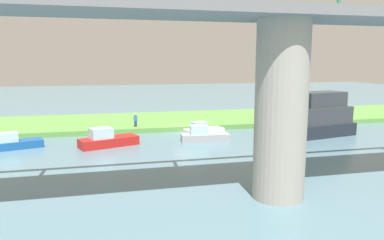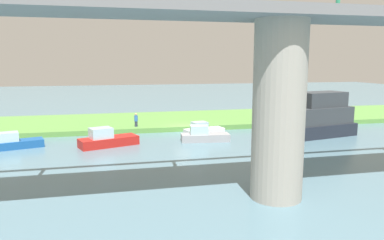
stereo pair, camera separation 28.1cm
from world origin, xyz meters
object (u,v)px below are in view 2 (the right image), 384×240
Objects in this scene: mooring_post at (261,119)px; marker_buoy at (283,172)px; motorboat_white at (107,139)px; skiff_small at (203,130)px; bridge_pylon at (279,112)px; houseboat_blue at (204,136)px; person_on_bank at (136,120)px; motorboat_red at (313,119)px; pontoon_yellow at (14,142)px.

mooring_post reaches higher than marker_buoy.
motorboat_white is 1.25× the size of skiff_small.
bridge_pylon is at bearing 68.51° from mooring_post.
motorboat_white is at bearing 0.63° from houseboat_blue.
person_on_bank is at bearing -3.40° from mooring_post.
motorboat_red reaches higher than skiff_small.
motorboat_red reaches higher than houseboat_blue.
motorboat_white reaches higher than houseboat_blue.
mooring_post is (-7.73, -19.63, -3.65)m from bridge_pylon.
pontoon_yellow is at bearing -3.04° from houseboat_blue.
person_on_bank is 0.31× the size of pontoon_yellow.
person_on_bank reaches higher than motorboat_white.
person_on_bank reaches higher than houseboat_blue.
bridge_pylon is 17.11m from motorboat_white.
mooring_post is 0.20× the size of houseboat_blue.
skiff_small is at bearing 152.30° from person_on_bank.
houseboat_blue is 11.20m from marker_buoy.
marker_buoy is at bearing 96.59° from skiff_small.
pontoon_yellow is (7.48, -0.94, -0.09)m from motorboat_white.
pontoon_yellow is (16.01, -0.85, -0.02)m from houseboat_blue.
houseboat_blue is 1.01× the size of pontoon_yellow.
marker_buoy is (-18.31, 11.81, -0.25)m from pontoon_yellow.
motorboat_red is at bearing 158.60° from person_on_bank.
motorboat_white is at bearing -0.48° from motorboat_red.
motorboat_white is at bearing 64.84° from person_on_bank.
bridge_pylon is 5.85m from marker_buoy.
mooring_post is at bearing -160.87° from skiff_small.
person_on_bank is at bearing -47.84° from houseboat_blue.
houseboat_blue is (10.82, -0.26, -1.21)m from motorboat_red.
mooring_post is 0.21× the size of skiff_small.
houseboat_blue is at bearing -179.37° from motorboat_white.
skiff_small is (-0.53, -17.14, -4.12)m from bridge_pylon.
motorboat_white is 9.70m from skiff_small.
motorboat_red is 1.83× the size of motorboat_white.
mooring_post is at bearing -145.80° from houseboat_blue.
person_on_bank is at bearing -65.28° from marker_buoy.
bridge_pylon is 21.41m from mooring_post.
motorboat_white reaches higher than skiff_small.
motorboat_white is at bearing 17.80° from skiff_small.
skiff_small is at bearing -17.18° from motorboat_red.
motorboat_red is (-2.92, 5.63, 0.79)m from mooring_post.
bridge_pylon reaches higher than skiff_small.
houseboat_blue is 1.07× the size of skiff_small.
person_on_bank is 0.15× the size of motorboat_red.
motorboat_red is 10.67m from skiff_small.
motorboat_red is at bearing 179.52° from motorboat_white.
motorboat_red is (-10.65, -14.01, -2.86)m from bridge_pylon.
skiff_small is 8.33× the size of marker_buoy.
houseboat_blue reaches higher than marker_buoy.
motorboat_red is at bearing -127.23° from bridge_pylon.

